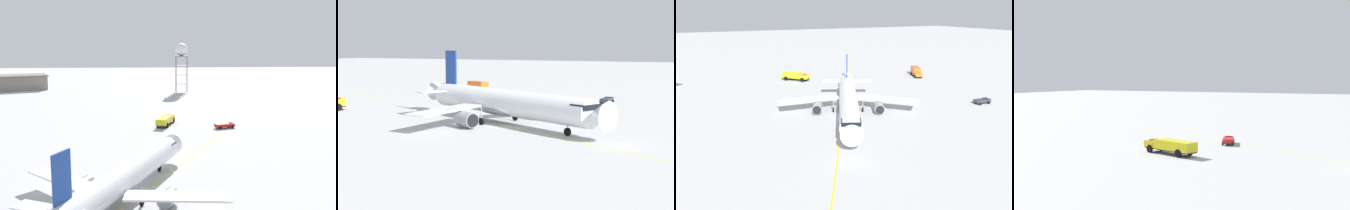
# 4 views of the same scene
# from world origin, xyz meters

# --- Properties ---
(fire_tender_truck) EXTENTS (6.00, 10.96, 2.50)m
(fire_tender_truck) POSITION_xyz_m (6.43, 50.78, 1.54)
(fire_tender_truck) COLOR #232326
(fire_tender_truck) RESTS_ON ground_plane
(ops_pickup_truck) EXTENTS (5.74, 3.46, 1.41)m
(ops_pickup_truck) POSITION_xyz_m (22.10, 46.14, 0.81)
(ops_pickup_truck) COLOR #232326
(ops_pickup_truck) RESTS_ON ground_plane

